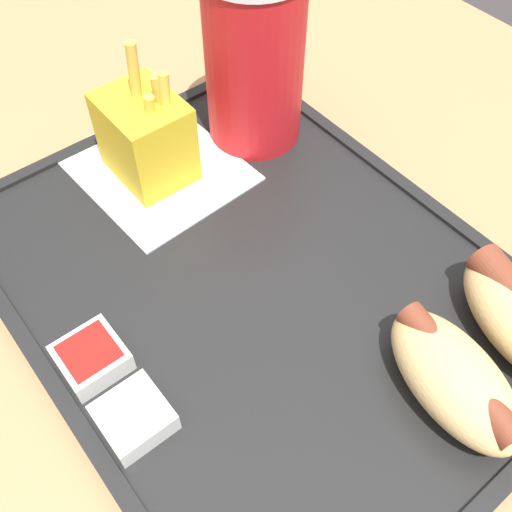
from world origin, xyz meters
The scene contains 9 objects.
ground_plane centered at (0.00, 0.00, 0.00)m, with size 8.00×8.00×0.00m, color #383333.
dining_table centered at (0.00, 0.00, 0.37)m, with size 1.13×0.96×0.73m.
food_tray centered at (0.03, 0.01, 0.74)m, with size 0.46×0.35×0.01m.
paper_napkin centered at (-0.12, 0.01, 0.74)m, with size 0.16×0.14×0.00m.
soda_cup centered at (-0.11, 0.12, 0.82)m, with size 0.09×0.09×0.20m.
hot_dog_near centered at (0.19, 0.05, 0.77)m, with size 0.12×0.08×0.05m.
fries_carton centered at (-0.12, 0.01, 0.78)m, with size 0.07×0.06×0.13m.
sauce_cup_mayo centered at (0.07, -0.13, 0.75)m, with size 0.04×0.04×0.02m.
sauce_cup_ketchup centered at (0.02, -0.13, 0.75)m, with size 0.04×0.04×0.02m.
Camera 1 is at (0.25, -0.17, 1.13)m, focal length 42.00 mm.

